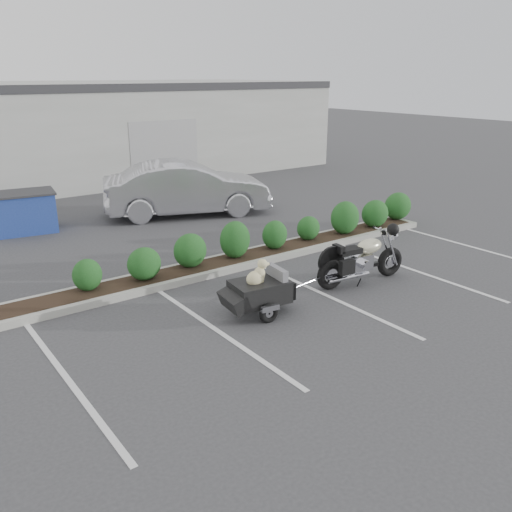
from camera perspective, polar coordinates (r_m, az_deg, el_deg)
ground at (r=11.03m, az=0.94°, el=-4.74°), size 90.00×90.00×0.00m
planter_kerb at (r=13.21m, az=-1.37°, el=-0.35°), size 12.00×1.00×0.15m
building at (r=25.89m, az=-22.98°, el=12.00°), size 26.00×10.00×4.00m
motorcycle at (r=12.01m, az=11.11°, el=-0.36°), size 2.34×0.86×1.34m
pet_trailer at (r=10.29m, az=0.31°, el=-3.69°), size 1.88×1.06×1.11m
sedan at (r=17.68m, az=-7.28°, el=7.07°), size 5.54×3.55×1.72m
dumpster at (r=17.00m, az=-23.28°, el=4.29°), size 1.95×1.48×1.17m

